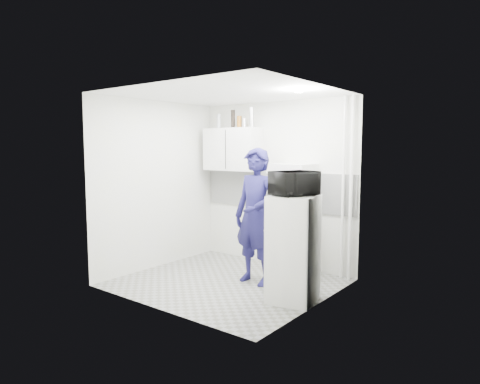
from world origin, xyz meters
The scene contains 22 objects.
floor centered at (0.00, 0.00, 0.00)m, with size 2.80×2.80×0.00m, color gray.
ceiling centered at (0.00, 0.00, 2.60)m, with size 2.80×2.80×0.00m, color white.
wall_back centered at (0.00, 1.25, 1.30)m, with size 2.80×2.80×0.00m, color silver.
wall_left centered at (-1.40, 0.00, 1.30)m, with size 2.60×2.60×0.00m, color silver.
wall_right centered at (1.40, 0.00, 1.30)m, with size 2.60×2.60×0.00m, color silver.
person centered at (0.32, 0.25, 0.94)m, with size 0.68×0.45×1.88m, color #171546.
stove centered at (0.55, 1.00, 0.42)m, with size 0.52×0.52×0.84m, color white.
fridge centered at (1.10, -0.05, 0.65)m, with size 0.54×0.54×1.31m, color white.
stove_top centered at (0.55, 1.00, 0.85)m, with size 0.50×0.50×0.03m, color black.
saucepan centered at (0.63, 1.02, 0.92)m, with size 0.19×0.19×0.10m, color silver.
microwave centered at (1.10, -0.05, 1.45)m, with size 0.36×0.53×0.29m, color black.
bottle_b centered at (-1.04, 1.07, 2.32)m, with size 0.06×0.06×0.24m, color #B2B7BC.
bottle_d centered at (-0.74, 1.07, 2.35)m, with size 0.07×0.07×0.29m, color black.
canister_a centered at (-0.60, 1.07, 2.30)m, with size 0.08×0.08×0.19m, color brown.
canister_b centered at (-0.51, 1.07, 2.27)m, with size 0.08×0.08×0.15m, color silver.
bottle_e centered at (-0.36, 1.07, 2.36)m, with size 0.08×0.08×0.32m, color silver.
upper_cabinet centered at (-0.75, 1.07, 1.85)m, with size 1.00×0.35×0.70m, color white.
range_hood centered at (0.45, 1.00, 1.57)m, with size 0.60×0.50×0.14m, color white.
backsplash centered at (0.00, 1.24, 1.20)m, with size 2.74×0.03×0.60m, color white.
pipe_a centered at (1.30, 1.17, 1.30)m, with size 0.05×0.05×2.60m, color white.
pipe_b centered at (1.18, 1.17, 1.30)m, with size 0.04×0.04×2.60m, color white.
ceiling_spot_fixture centered at (1.00, 0.20, 2.57)m, with size 0.10×0.10×0.02m, color white.
Camera 1 is at (3.70, -4.49, 1.88)m, focal length 32.00 mm.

